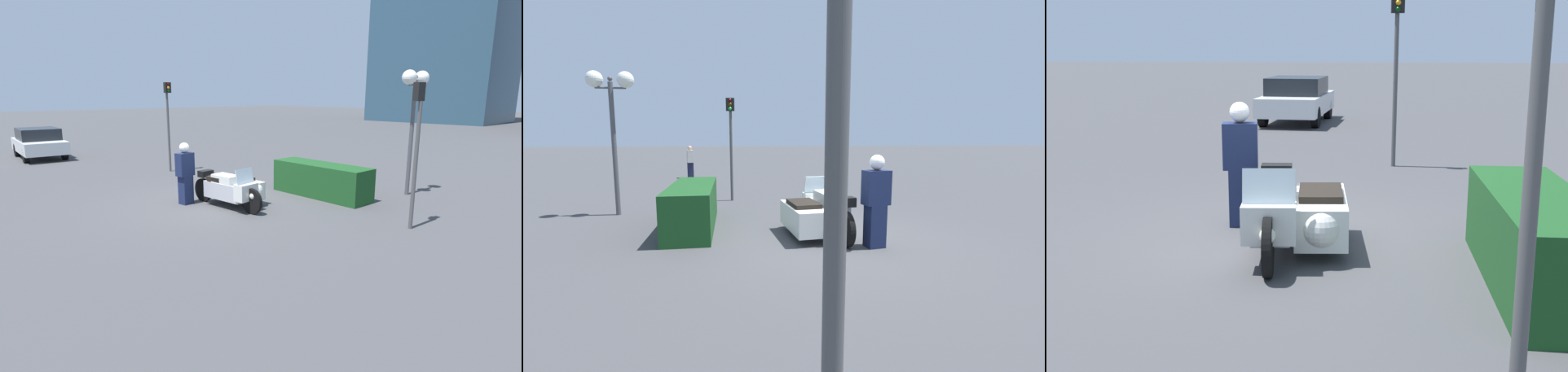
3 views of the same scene
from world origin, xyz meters
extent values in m
plane|color=#424244|center=(0.00, 0.00, 0.00)|extent=(160.00, 160.00, 0.00)
cylinder|color=black|center=(1.71, 0.07, 0.34)|extent=(0.68, 0.16, 0.67)
cylinder|color=black|center=(-0.21, -0.10, 0.34)|extent=(0.68, 0.16, 0.67)
cylinder|color=black|center=(0.52, 0.55, 0.26)|extent=(0.53, 0.15, 0.53)
cube|color=#B7B7BC|center=(0.75, -0.01, 0.46)|extent=(1.40, 0.57, 0.45)
cube|color=silver|center=(0.75, -0.01, 0.79)|extent=(0.78, 0.49, 0.24)
cube|color=black|center=(0.45, -0.04, 0.77)|extent=(0.58, 0.48, 0.12)
cube|color=silver|center=(1.52, 0.05, 0.55)|extent=(0.37, 0.64, 0.44)
cube|color=silver|center=(1.47, 0.05, 0.97)|extent=(0.16, 0.60, 0.40)
sphere|color=white|center=(1.76, 0.07, 0.48)|extent=(0.18, 0.18, 0.18)
cube|color=silver|center=(0.58, 0.56, 0.41)|extent=(1.58, 0.76, 0.50)
sphere|color=silver|center=(1.23, 0.62, 0.43)|extent=(0.48, 0.48, 0.48)
cube|color=black|center=(0.58, 0.56, 0.70)|extent=(0.89, 0.61, 0.09)
cube|color=black|center=(-0.08, -0.09, 0.84)|extent=(0.28, 0.43, 0.18)
cube|color=#192347|center=(-0.31, -0.63, 0.41)|extent=(0.33, 0.37, 0.81)
cube|color=#192347|center=(-0.31, -0.63, 1.13)|extent=(0.35, 0.51, 0.64)
sphere|color=tan|center=(-0.31, -0.63, 1.56)|extent=(0.22, 0.22, 0.22)
sphere|color=white|center=(-0.31, -0.63, 1.60)|extent=(0.27, 0.27, 0.27)
cube|color=#19471E|center=(1.69, 2.90, 0.50)|extent=(3.15, 0.95, 0.99)
cylinder|color=#4C4C4C|center=(5.08, 2.00, 1.44)|extent=(0.09, 0.09, 2.89)
cylinder|color=#4C4C4C|center=(-5.08, 1.63, 1.55)|extent=(0.09, 0.09, 3.10)
cube|color=black|center=(-5.02, 1.64, 3.30)|extent=(0.16, 0.27, 0.40)
sphere|color=orange|center=(-4.95, 1.65, 3.30)|extent=(0.11, 0.11, 0.11)
sphere|color=#07350F|center=(-4.95, 1.65, 3.17)|extent=(0.11, 0.11, 0.11)
cube|color=silver|center=(-12.54, -1.24, 0.62)|extent=(4.25, 2.17, 0.58)
cube|color=black|center=(-12.54, -1.24, 1.18)|extent=(2.27, 1.87, 0.55)
cylinder|color=black|center=(-13.87, -1.96, 0.32)|extent=(0.66, 0.27, 0.65)
cylinder|color=black|center=(-13.75, -0.33, 0.32)|extent=(0.66, 0.27, 0.65)
cylinder|color=black|center=(-11.33, -2.15, 0.32)|extent=(0.66, 0.27, 0.65)
cylinder|color=black|center=(-11.20, -0.52, 0.32)|extent=(0.66, 0.27, 0.65)
camera|label=1|loc=(9.36, -6.59, 3.01)|focal=28.00mm
camera|label=2|loc=(-6.34, 2.03, 2.05)|focal=24.00mm
camera|label=3|loc=(8.46, 1.17, 2.52)|focal=45.00mm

